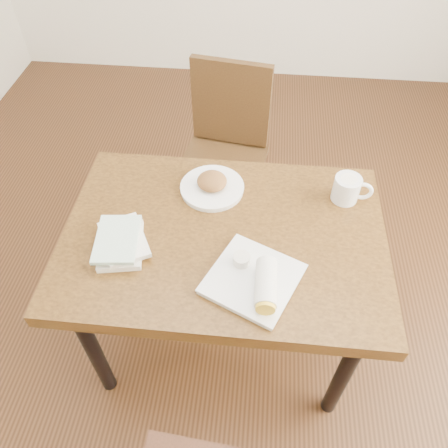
# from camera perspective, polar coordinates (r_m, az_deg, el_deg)

# --- Properties ---
(ground) EXTENTS (4.00, 5.00, 0.01)m
(ground) POSITION_cam_1_polar(r_m,az_deg,el_deg) (2.22, -0.00, -13.97)
(ground) COLOR #472814
(ground) RESTS_ON ground
(table) EXTENTS (1.18, 0.82, 0.75)m
(table) POSITION_cam_1_polar(r_m,az_deg,el_deg) (1.66, -0.00, -3.11)
(table) COLOR brown
(table) RESTS_ON ground
(chair_far) EXTENTS (0.48, 0.48, 0.95)m
(chair_far) POSITION_cam_1_polar(r_m,az_deg,el_deg) (2.29, 0.17, 10.26)
(chair_far) COLOR #402C12
(chair_far) RESTS_ON ground
(plate_scone) EXTENTS (0.25, 0.25, 0.08)m
(plate_scone) POSITION_cam_1_polar(r_m,az_deg,el_deg) (1.73, -1.57, 5.06)
(plate_scone) COLOR white
(plate_scone) RESTS_ON table
(coffee_mug) EXTENTS (0.15, 0.10, 0.10)m
(coffee_mug) POSITION_cam_1_polar(r_m,az_deg,el_deg) (1.74, 15.86, 4.49)
(coffee_mug) COLOR white
(coffee_mug) RESTS_ON table
(plate_burrito) EXTENTS (0.37, 0.37, 0.09)m
(plate_burrito) POSITION_cam_1_polar(r_m,az_deg,el_deg) (1.43, 4.28, -7.35)
(plate_burrito) COLOR white
(plate_burrito) RESTS_ON table
(book_stack) EXTENTS (0.23, 0.25, 0.06)m
(book_stack) POSITION_cam_1_polar(r_m,az_deg,el_deg) (1.57, -13.33, -2.27)
(book_stack) COLOR white
(book_stack) RESTS_ON table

